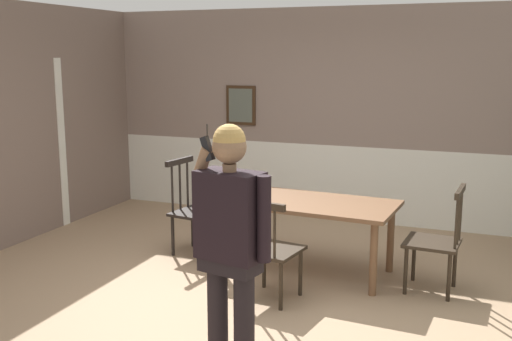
% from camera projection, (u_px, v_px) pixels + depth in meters
% --- Properties ---
extents(ground_plane, '(6.85, 6.85, 0.00)m').
position_uv_depth(ground_plane, '(250.00, 294.00, 5.50)').
color(ground_plane, '#9E7F60').
extents(room_back_partition, '(6.22, 0.17, 2.73)m').
position_uv_depth(room_back_partition, '(331.00, 119.00, 7.84)').
color(room_back_partition, gray).
rests_on(room_back_partition, ground_plane).
extents(dining_table, '(1.84, 0.99, 0.72)m').
position_uv_depth(dining_table, '(304.00, 209.00, 6.00)').
color(dining_table, brown).
rests_on(dining_table, ground_plane).
extents(chair_near_window, '(0.54, 0.54, 0.93)m').
position_uv_depth(chair_near_window, '(270.00, 249.00, 5.30)').
color(chair_near_window, '#2D2319').
rests_on(chair_near_window, ground_plane).
extents(chair_by_doorway, '(0.52, 0.52, 1.03)m').
position_uv_depth(chair_by_doorway, '(193.00, 210.00, 6.56)').
color(chair_by_doorway, black).
rests_on(chair_by_doorway, ground_plane).
extents(chair_at_table_head, '(0.50, 0.50, 0.99)m').
position_uv_depth(chair_at_table_head, '(437.00, 241.00, 5.49)').
color(chair_at_table_head, '#2D2319').
rests_on(chair_at_table_head, ground_plane).
extents(person_figure, '(0.59, 0.32, 1.71)m').
position_uv_depth(person_figure, '(231.00, 233.00, 3.95)').
color(person_figure, black).
rests_on(person_figure, ground_plane).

